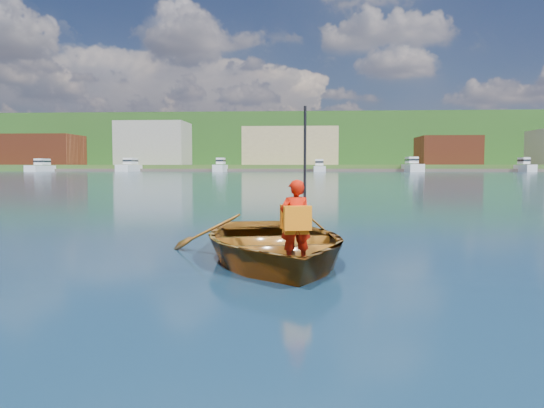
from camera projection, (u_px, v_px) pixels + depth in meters
ground at (341, 259)px, 7.63m from camera, size 600.00×600.00×0.00m
rowboat at (272, 242)px, 7.48m from camera, size 3.67×4.54×0.83m
child_paddler at (296, 221)px, 6.59m from camera, size 0.44×0.40×1.99m
shoreline at (305, 147)px, 242.51m from camera, size 400.00×140.00×22.00m
dock at (311, 170)px, 154.88m from camera, size 160.05×8.43×0.80m
waterfront_buildings at (282, 147)px, 171.85m from camera, size 202.00×16.00×14.00m
marina_yachts at (261, 167)px, 151.01m from camera, size 140.99×13.67×4.41m
hillside_trees at (399, 129)px, 244.97m from camera, size 283.93×86.87×25.67m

